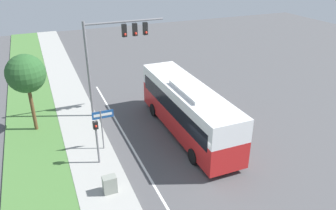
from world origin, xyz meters
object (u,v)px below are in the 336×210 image
at_px(utility_cabinet, 110,184).
at_px(street_sign, 103,122).
at_px(bus, 187,107).
at_px(pedestrian_signal, 97,136).
at_px(signal_gantry, 113,47).

bearing_deg(utility_cabinet, street_sign, 80.85).
height_order(bus, street_sign, bus).
bearing_deg(bus, street_sign, 178.62).
xyz_separation_m(bus, pedestrian_signal, (-6.38, -1.27, -0.05)).
bearing_deg(pedestrian_signal, utility_cabinet, -90.47).
relative_size(pedestrian_signal, utility_cabinet, 3.00).
xyz_separation_m(bus, signal_gantry, (-3.62, 4.96, 3.25)).
distance_m(signal_gantry, utility_cabinet, 10.57).
bearing_deg(signal_gantry, bus, -53.89).
relative_size(signal_gantry, pedestrian_signal, 2.53).
bearing_deg(signal_gantry, street_sign, -113.53).
relative_size(bus, utility_cabinet, 11.42).
distance_m(pedestrian_signal, street_sign, 1.55).
height_order(street_sign, utility_cabinet, street_sign).
xyz_separation_m(signal_gantry, street_sign, (-2.10, -4.82, -3.27)).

